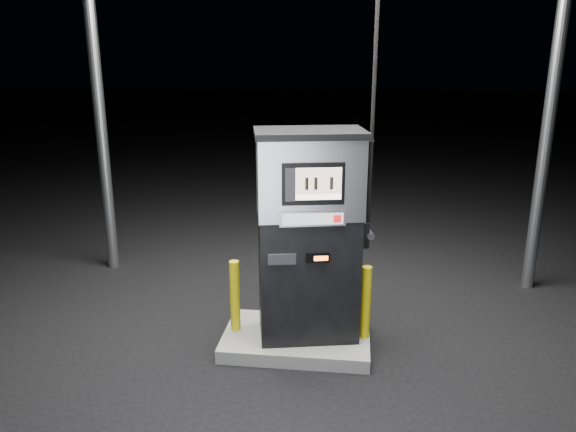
# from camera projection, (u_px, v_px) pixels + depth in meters

# --- Properties ---
(ground) EXTENTS (80.00, 80.00, 0.00)m
(ground) POSITION_uv_depth(u_px,v_px,m) (297.00, 345.00, 6.24)
(ground) COLOR black
(ground) RESTS_ON ground
(pump_island) EXTENTS (1.60, 1.00, 0.15)m
(pump_island) POSITION_uv_depth(u_px,v_px,m) (297.00, 339.00, 6.21)
(pump_island) COLOR #62625E
(pump_island) RESTS_ON ground
(fuel_dispenser) EXTENTS (1.29, 0.88, 4.65)m
(fuel_dispenser) POSITION_uv_depth(u_px,v_px,m) (309.00, 234.00, 5.86)
(fuel_dispenser) COLOR black
(fuel_dispenser) RESTS_ON pump_island
(bollard_left) EXTENTS (0.14, 0.14, 0.81)m
(bollard_left) POSITION_uv_depth(u_px,v_px,m) (235.00, 296.00, 6.17)
(bollard_left) COLOR #C9B80B
(bollard_left) RESTS_ON pump_island
(bollard_right) EXTENTS (0.14, 0.14, 0.82)m
(bollard_right) POSITION_uv_depth(u_px,v_px,m) (366.00, 302.00, 6.00)
(bollard_right) COLOR #C9B80B
(bollard_right) RESTS_ON pump_island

